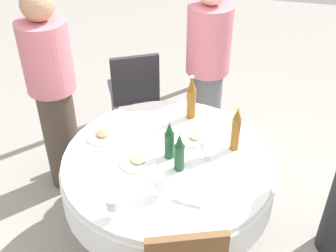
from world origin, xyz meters
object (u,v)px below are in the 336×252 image
object	(u,v)px
bottle_amber_south	(191,99)
wine_glass_near	(160,183)
bottle_amber_near	(236,130)
plate_right	(138,161)
plate_east	(195,137)
dining_table	(168,176)
wine_glass_outer	(113,204)
chair_inner	(134,88)
person_front	(53,93)
person_south	(207,70)
wine_glass_west	(206,145)
plate_north	(103,135)
bottle_dark_green_front	(169,141)
bottle_dark_green_mid	(179,153)

from	to	relation	value
bottle_amber_south	wine_glass_near	xyz separation A→B (m)	(0.78, -0.04, -0.06)
bottle_amber_near	plate_right	size ratio (longest dim) A/B	1.33
bottle_amber_south	plate_east	distance (m)	0.29
dining_table	plate_right	distance (m)	0.24
wine_glass_outer	chair_inner	size ratio (longest dim) A/B	0.15
bottle_amber_south	wine_glass_near	world-z (taller)	bottle_amber_south
bottle_amber_near	wine_glass_outer	size ratio (longest dim) A/B	2.33
bottle_amber_south	person_front	world-z (taller)	person_front
bottle_amber_south	wine_glass_near	size ratio (longest dim) A/B	2.36
bottle_amber_near	person_south	size ratio (longest dim) A/B	0.20
wine_glass_near	wine_glass_west	bearing A→B (deg)	151.50
plate_north	dining_table	bearing A→B (deg)	75.31
plate_north	bottle_dark_green_front	bearing A→B (deg)	77.31
plate_east	wine_glass_near	bearing A→B (deg)	-11.19
bottle_amber_south	plate_right	bearing A→B (deg)	-22.72
bottle_dark_green_front	wine_glass_outer	bearing A→B (deg)	-18.43
plate_right	bottle_amber_south	bearing A→B (deg)	157.28
bottle_dark_green_front	plate_east	distance (m)	0.26
wine_glass_near	wine_glass_outer	size ratio (longest dim) A/B	1.03
wine_glass_west	plate_right	distance (m)	0.42
wine_glass_near	plate_right	bearing A→B (deg)	-141.61
plate_right	person_south	distance (m)	1.13
wine_glass_west	wine_glass_outer	bearing A→B (deg)	-34.81
wine_glass_outer	person_south	world-z (taller)	person_south
bottle_amber_south	chair_inner	size ratio (longest dim) A/B	0.37
bottle_dark_green_mid	person_south	bearing A→B (deg)	179.71
wine_glass_near	plate_right	size ratio (longest dim) A/B	0.59
plate_east	plate_north	world-z (taller)	same
bottle_amber_near	wine_glass_west	xyz separation A→B (m)	(0.13, -0.16, -0.05)
bottle_amber_near	person_south	world-z (taller)	person_south
bottle_amber_south	bottle_amber_near	size ratio (longest dim) A/B	1.04
wine_glass_outer	bottle_amber_near	bearing A→B (deg)	141.39
wine_glass_west	plate_north	size ratio (longest dim) A/B	0.62
plate_right	person_front	world-z (taller)	person_front
bottle_amber_near	wine_glass_west	world-z (taller)	bottle_amber_near
bottle_amber_near	bottle_dark_green_front	bearing A→B (deg)	-66.90
bottle_dark_green_mid	wine_glass_near	distance (m)	0.24
bottle_dark_green_mid	bottle_amber_south	world-z (taller)	bottle_amber_south
wine_glass_outer	plate_right	world-z (taller)	wine_glass_outer
bottle_amber_near	plate_north	world-z (taller)	bottle_amber_near
person_front	plate_right	bearing A→B (deg)	-98.77
person_south	wine_glass_near	bearing A→B (deg)	-87.80
bottle_dark_green_front	bottle_dark_green_mid	distance (m)	0.13
dining_table	wine_glass_outer	size ratio (longest dim) A/B	10.03
wine_glass_outer	wine_glass_west	size ratio (longest dim) A/B	0.97
bottle_amber_near	plate_right	bearing A→B (deg)	-65.22
bottle_dark_green_front	bottle_amber_near	world-z (taller)	bottle_amber_near
bottle_dark_green_front	plate_north	size ratio (longest dim) A/B	1.20
bottle_amber_near	plate_right	world-z (taller)	bottle_amber_near
bottle_dark_green_mid	plate_right	bearing A→B (deg)	-91.13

